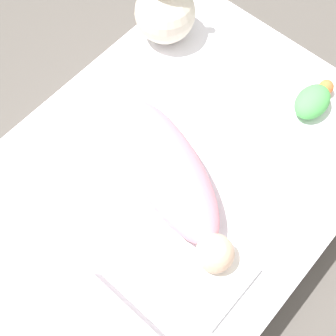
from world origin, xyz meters
name	(u,v)px	position (x,y,z in m)	size (l,w,h in m)	color
ground_plane	(170,198)	(0.00, 0.00, 0.00)	(12.00, 12.00, 0.00)	#514C47
bed_mattress	(170,187)	(0.00, 0.00, 0.10)	(1.34, 0.96, 0.19)	white
burp_cloth	(211,279)	(-0.17, -0.29, 0.20)	(0.22, 0.17, 0.02)	white
swaddled_baby	(169,173)	(-0.02, -0.02, 0.26)	(0.36, 0.59, 0.14)	pink
bunny_plush	(165,8)	(0.40, 0.37, 0.31)	(0.20, 0.20, 0.36)	beige
turtle_plush	(314,100)	(0.48, -0.18, 0.23)	(0.18, 0.10, 0.08)	#51B756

